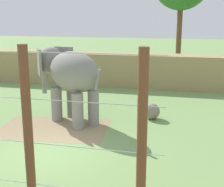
{
  "coord_description": "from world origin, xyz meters",
  "views": [
    {
      "loc": [
        4.75,
        -9.82,
        4.8
      ],
      "look_at": [
        1.54,
        3.69,
        1.4
      ],
      "focal_mm": 51.42,
      "sensor_mm": 36.0,
      "label": 1
    }
  ],
  "objects": [
    {
      "name": "enrichment_ball",
      "position": [
        3.23,
        4.77,
        0.38
      ],
      "size": [
        0.76,
        0.76,
        0.76
      ],
      "primitive_type": "sphere",
      "color": "gray",
      "rests_on": "ground"
    },
    {
      "name": "embankment_wall",
      "position": [
        0.0,
        11.85,
        1.11
      ],
      "size": [
        36.0,
        1.8,
        2.23
      ],
      "primitive_type": "cube",
      "color": "tan",
      "rests_on": "ground"
    },
    {
      "name": "ground_plane",
      "position": [
        0.0,
        0.0,
        0.0
      ],
      "size": [
        120.0,
        120.0,
        0.0
      ],
      "primitive_type": "plane",
      "color": "#759956"
    },
    {
      "name": "elephant",
      "position": [
        -0.44,
        3.63,
        2.21
      ],
      "size": [
        4.02,
        3.34,
        3.33
      ],
      "color": "gray",
      "rests_on": "ground"
    },
    {
      "name": "dirt_patch",
      "position": [
        -0.79,
        2.44,
        0.0
      ],
      "size": [
        4.96,
        3.47,
        0.01
      ],
      "primitive_type": "cube",
      "rotation": [
        0.0,
        0.0,
        0.09
      ],
      "color": "#937F5B",
      "rests_on": "ground"
    }
  ]
}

